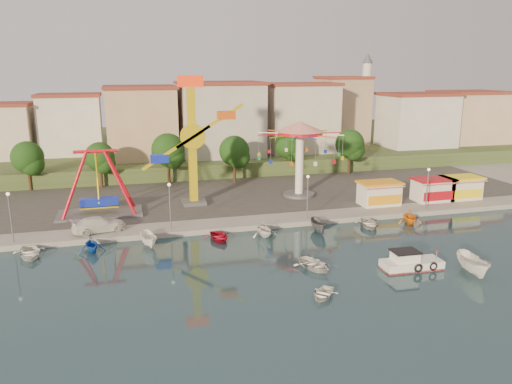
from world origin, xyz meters
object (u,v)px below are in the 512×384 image
object	(u,v)px
cabin_motorboat	(410,264)
skiff	(473,265)
pirate_ship_ride	(98,184)
van	(99,224)
kamikaze_tower	(196,146)
wave_swinger	(300,142)
rowboat_a	(314,264)

from	to	relation	value
cabin_motorboat	skiff	distance (m)	5.37
pirate_ship_ride	cabin_motorboat	distance (m)	36.83
pirate_ship_ride	van	xyz separation A→B (m)	(0.13, -6.83, -2.97)
skiff	van	world-z (taller)	van
skiff	van	xyz separation A→B (m)	(-32.54, 19.39, 0.53)
pirate_ship_ride	skiff	size ratio (longest dim) A/B	2.15
kamikaze_tower	van	bearing A→B (deg)	-144.80
cabin_motorboat	skiff	xyz separation A→B (m)	(4.69, -2.57, 0.37)
cabin_motorboat	skiff	bearing A→B (deg)	-26.69
van	cabin_motorboat	bearing A→B (deg)	-137.61
cabin_motorboat	wave_swinger	bearing A→B (deg)	95.14
cabin_motorboat	pirate_ship_ride	bearing A→B (deg)	141.82
pirate_ship_ride	rowboat_a	xyz separation A→B (m)	(19.51, -21.27, -3.99)
cabin_motorboat	rowboat_a	size ratio (longest dim) A/B	1.42
skiff	van	distance (m)	37.88
wave_swinger	skiff	distance (m)	30.22
rowboat_a	van	size ratio (longest dim) A/B	0.69
pirate_ship_ride	skiff	distance (m)	42.03
kamikaze_tower	rowboat_a	world-z (taller)	kamikaze_tower
rowboat_a	skiff	xyz separation A→B (m)	(13.16, -4.95, 0.49)
van	kamikaze_tower	bearing A→B (deg)	-71.28
kamikaze_tower	wave_swinger	distance (m)	14.37
kamikaze_tower	cabin_motorboat	size ratio (longest dim) A/B	2.94
kamikaze_tower	cabin_motorboat	xyz separation A→B (m)	(15.77, -25.34, -7.83)
wave_swinger	skiff	xyz separation A→B (m)	(6.11, -28.69, -7.30)
rowboat_a	kamikaze_tower	bearing A→B (deg)	89.15
kamikaze_tower	pirate_ship_ride	bearing A→B (deg)	-172.11
pirate_ship_ride	rowboat_a	world-z (taller)	pirate_ship_ride
wave_swinger	rowboat_a	size ratio (longest dim) A/B	2.94
cabin_motorboat	rowboat_a	world-z (taller)	cabin_motorboat
pirate_ship_ride	kamikaze_tower	world-z (taller)	kamikaze_tower
cabin_motorboat	van	distance (m)	32.54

